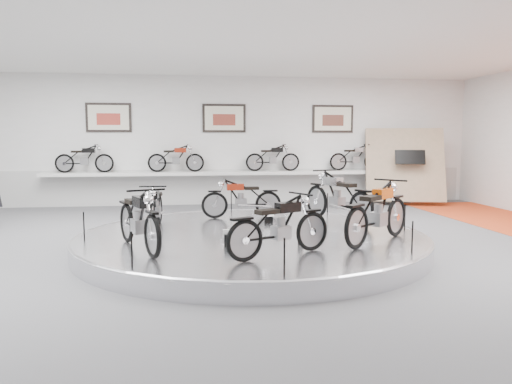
{
  "coord_description": "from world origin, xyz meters",
  "views": [
    {
      "loc": [
        -1.17,
        -8.73,
        2.03
      ],
      "look_at": [
        0.12,
        0.6,
        1.04
      ],
      "focal_mm": 35.0,
      "sensor_mm": 36.0,
      "label": 1
    }
  ],
  "objects": [
    {
      "name": "floor",
      "position": [
        0.0,
        0.0,
        0.0
      ],
      "size": [
        16.0,
        16.0,
        0.0
      ],
      "primitive_type": "plane",
      "color": "#555557",
      "rests_on": "ground"
    },
    {
      "name": "ceiling",
      "position": [
        0.0,
        0.0,
        4.0
      ],
      "size": [
        16.0,
        16.0,
        0.0
      ],
      "primitive_type": "plane",
      "rotation": [
        3.14,
        0.0,
        0.0
      ],
      "color": "white",
      "rests_on": "wall_back"
    },
    {
      "name": "wall_back",
      "position": [
        0.0,
        7.0,
        2.0
      ],
      "size": [
        16.0,
        0.0,
        16.0
      ],
      "primitive_type": "plane",
      "rotation": [
        1.57,
        0.0,
        0.0
      ],
      "color": "white",
      "rests_on": "floor"
    },
    {
      "name": "wall_front",
      "position": [
        0.0,
        -7.0,
        2.0
      ],
      "size": [
        16.0,
        0.0,
        16.0
      ],
      "primitive_type": "plane",
      "rotation": [
        -1.57,
        0.0,
        0.0
      ],
      "color": "white",
      "rests_on": "floor"
    },
    {
      "name": "dado_band",
      "position": [
        0.0,
        6.98,
        0.55
      ],
      "size": [
        15.68,
        0.04,
        1.1
      ],
      "primitive_type": "cube",
      "color": "#BCBCBA",
      "rests_on": "floor"
    },
    {
      "name": "display_platform",
      "position": [
        0.0,
        0.3,
        0.15
      ],
      "size": [
        6.4,
        6.4,
        0.3
      ],
      "primitive_type": "cylinder",
      "color": "silver",
      "rests_on": "floor"
    },
    {
      "name": "platform_rim",
      "position": [
        0.0,
        0.3,
        0.27
      ],
      "size": [
        6.4,
        6.4,
        0.1
      ],
      "primitive_type": "torus",
      "color": "#B2B2BA",
      "rests_on": "display_platform"
    },
    {
      "name": "shelf",
      "position": [
        0.0,
        6.7,
        1.0
      ],
      "size": [
        11.0,
        0.55,
        0.1
      ],
      "primitive_type": "cube",
      "color": "silver",
      "rests_on": "wall_back"
    },
    {
      "name": "poster_left",
      "position": [
        -3.5,
        6.96,
        2.7
      ],
      "size": [
        1.35,
        0.06,
        0.88
      ],
      "primitive_type": "cube",
      "color": "silver",
      "rests_on": "wall_back"
    },
    {
      "name": "poster_center",
      "position": [
        0.0,
        6.96,
        2.7
      ],
      "size": [
        1.35,
        0.06,
        0.88
      ],
      "primitive_type": "cube",
      "color": "silver",
      "rests_on": "wall_back"
    },
    {
      "name": "poster_right",
      "position": [
        3.5,
        6.96,
        2.7
      ],
      "size": [
        1.35,
        0.06,
        0.88
      ],
      "primitive_type": "cube",
      "color": "silver",
      "rests_on": "wall_back"
    },
    {
      "name": "display_panel",
      "position": [
        5.6,
        6.1,
        1.25
      ],
      "size": [
        2.56,
        1.52,
        2.3
      ],
      "primitive_type": "cube",
      "rotation": [
        -0.35,
        0.0,
        -0.26
      ],
      "color": "tan",
      "rests_on": "floor"
    },
    {
      "name": "shelf_bike_a",
      "position": [
        -4.2,
        6.7,
        1.42
      ],
      "size": [
        1.22,
        0.43,
        0.73
      ],
      "primitive_type": null,
      "color": "black",
      "rests_on": "shelf"
    },
    {
      "name": "shelf_bike_b",
      "position": [
        -1.5,
        6.7,
        1.42
      ],
      "size": [
        1.22,
        0.43,
        0.73
      ],
      "primitive_type": null,
      "color": "maroon",
      "rests_on": "shelf"
    },
    {
      "name": "shelf_bike_c",
      "position": [
        1.5,
        6.7,
        1.42
      ],
      "size": [
        1.22,
        0.43,
        0.73
      ],
      "primitive_type": null,
      "color": "black",
      "rests_on": "shelf"
    },
    {
      "name": "shelf_bike_d",
      "position": [
        4.2,
        6.7,
        1.42
      ],
      "size": [
        1.22,
        0.43,
        0.73
      ],
      "primitive_type": null,
      "color": "#A3A4A7",
      "rests_on": "shelf"
    },
    {
      "name": "bike_a",
      "position": [
        1.97,
        1.36,
        0.85
      ],
      "size": [
        1.3,
        1.97,
        1.09
      ],
      "primitive_type": null,
      "rotation": [
        0.0,
        0.0,
        1.95
      ],
      "color": "#A3A4A7",
      "rests_on": "display_platform"
    },
    {
      "name": "bike_b",
      "position": [
        0.02,
        2.2,
        0.74
      ],
      "size": [
        1.52,
        0.55,
        0.89
      ],
      "primitive_type": null,
      "rotation": [
        0.0,
        0.0,
        3.16
      ],
      "color": "maroon",
      "rests_on": "display_platform"
    },
    {
      "name": "bike_c",
      "position": [
        -1.79,
        1.14,
        0.74
      ],
      "size": [
        0.62,
        1.52,
        0.87
      ],
      "primitive_type": null,
      "rotation": [
        0.0,
        0.0,
        4.65
      ],
      "color": "black",
      "rests_on": "display_platform"
    },
    {
      "name": "bike_d",
      "position": [
        -1.94,
        -0.81,
        0.8
      ],
      "size": [
        1.2,
        1.81,
        1.01
      ],
      "primitive_type": null,
      "rotation": [
        0.0,
        0.0,
        5.1
      ],
      "color": "black",
      "rests_on": "display_platform"
    },
    {
      "name": "bike_e",
      "position": [
        0.19,
        -1.54,
        0.77
      ],
      "size": [
        1.67,
        1.22,
        0.93
      ],
      "primitive_type": null,
      "rotation": [
        0.0,
        0.0,
        6.75
      ],
      "color": "black",
      "rests_on": "display_platform"
    },
    {
      "name": "bike_f",
      "position": [
        2.01,
        -0.78,
        0.83
      ],
      "size": [
        1.76,
        1.66,
        1.05
      ],
      "primitive_type": null,
      "rotation": [
        0.0,
        0.0,
        7.0
      ],
      "color": "#AA3C04",
      "rests_on": "display_platform"
    }
  ]
}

